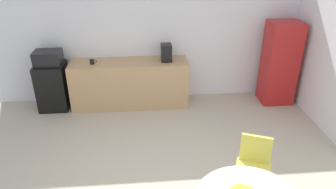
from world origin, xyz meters
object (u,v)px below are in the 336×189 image
Objects in this scene: mini_fridge at (53,86)px; mug_green at (92,62)px; microwave at (48,58)px; chair_yellow at (254,161)px; coffee_maker at (166,53)px; mug_white at (168,58)px; locker_cabinet at (280,63)px.

mug_green is at bearing -4.68° from mini_fridge.
mug_green is (0.80, -0.07, -0.08)m from microwave.
mini_fridge reaches higher than chair_yellow.
microwave is 2.18m from coffee_maker.
mug_green is at bearing -175.84° from mug_white.
chair_yellow is (-1.33, -2.51, -0.29)m from locker_cabinet.
coffee_maker is (2.18, 0.00, 0.61)m from mini_fridge.
mug_green is (-2.26, 2.55, 0.43)m from chair_yellow.
locker_cabinet reaches higher than microwave.
chair_yellow is 6.43× the size of mug_green.
coffee_maker is at bearing 0.00° from microwave.
mug_green is at bearing -4.68° from microwave.
chair_yellow is at bearing -40.54° from mini_fridge.
chair_yellow is 3.43m from mug_green.
microwave is 0.58× the size of chair_yellow.
mug_white and mug_green have the same top height.
mini_fridge is 0.55× the size of locker_cabinet.
mug_white is at bearing 107.66° from chair_yellow.
locker_cabinet is 12.58× the size of mug_white.
chair_yellow is at bearing -48.49° from mug_green.
locker_cabinet is at bearing -3.61° from mug_white.
microwave is 0.30× the size of locker_cabinet.
mug_white is (2.21, 0.04, 0.50)m from mini_fridge.
microwave is 4.39m from locker_cabinet.
locker_cabinet is 3.58m from mug_green.
mug_green reaches higher than chair_yellow.
locker_cabinet is (4.38, -0.10, 0.36)m from mini_fridge.
locker_cabinet is 1.96× the size of chair_yellow.
locker_cabinet is (4.38, -0.10, -0.21)m from microwave.
microwave is 3.72× the size of mug_green.
mug_white is at bearing 176.39° from locker_cabinet.
mug_white is 1.42m from mug_green.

